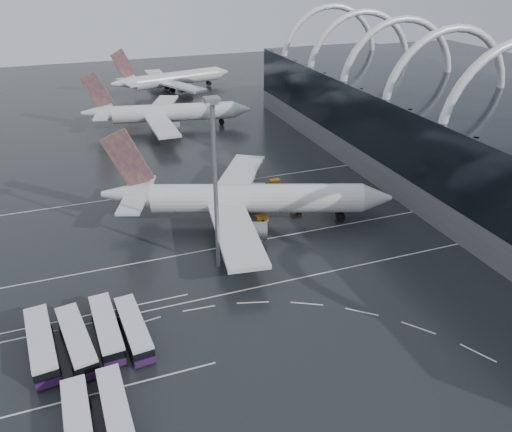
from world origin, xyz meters
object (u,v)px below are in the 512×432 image
object	(u,v)px
bus_row_near_c	(107,329)
bus_row_far_b	(116,412)
bus_row_near_a	(42,344)
gse_cart_belly_c	(262,218)
gse_cart_belly_a	(296,210)
bus_row_near_d	(134,329)
gse_cart_belly_e	(275,182)
airliner_gate_b	(165,113)
floodlight_mast	(215,167)
gse_cart_belly_d	(319,189)
bus_row_near_b	(77,341)
gse_cart_belly_b	(310,187)
airliner_main	(243,199)
airliner_gate_c	(171,80)
bus_row_far_a	(79,426)

from	to	relation	value
bus_row_near_c	bus_row_far_b	bearing A→B (deg)	174.77
bus_row_near_a	gse_cart_belly_c	world-z (taller)	bus_row_near_a
gse_cart_belly_a	bus_row_near_d	bearing A→B (deg)	-143.38
bus_row_near_a	gse_cart_belly_e	world-z (taller)	bus_row_near_a
airliner_gate_b	floodlight_mast	xyz separation A→B (m)	(-6.67, -81.71, 13.98)
bus_row_near_c	gse_cart_belly_c	size ratio (longest dim) A/B	5.43
gse_cart_belly_a	gse_cart_belly_d	distance (m)	12.35
airliner_gate_b	bus_row_near_b	bearing A→B (deg)	-96.81
bus_row_far_b	gse_cart_belly_b	xyz separation A→B (m)	(48.68, 50.93, -1.09)
bus_row_near_b	bus_row_near_c	size ratio (longest dim) A/B	1.03
gse_cart_belly_c	gse_cart_belly_b	bearing A→B (deg)	33.83
airliner_main	gse_cart_belly_a	world-z (taller)	airliner_main
bus_row_far_b	gse_cart_belly_b	size ratio (longest dim) A/B	5.85
gse_cart_belly_c	airliner_main	bearing A→B (deg)	158.42
bus_row_far_b	gse_cart_belly_e	world-z (taller)	bus_row_far_b
airliner_main	gse_cart_belly_c	size ratio (longest dim) A/B	23.03
bus_row_near_a	bus_row_near_b	bearing A→B (deg)	-106.15
airliner_gate_c	gse_cart_belly_c	world-z (taller)	airliner_gate_c
airliner_main	gse_cart_belly_e	distance (m)	19.80
airliner_gate_c	gse_cart_belly_d	bearing A→B (deg)	-97.06
bus_row_near_b	bus_row_near_c	bearing A→B (deg)	-83.42
airliner_gate_b	bus_row_far_b	xyz separation A→B (m)	(-26.76, -109.16, -2.83)
floodlight_mast	gse_cart_belly_d	size ratio (longest dim) A/B	13.23
airliner_gate_b	gse_cart_belly_c	xyz separation A→B (m)	(6.17, -68.79, -3.84)
airliner_main	floodlight_mast	size ratio (longest dim) A/B	1.91
bus_row_near_c	gse_cart_belly_d	size ratio (longest dim) A/B	5.95
bus_row_near_a	bus_row_far_a	distance (m)	15.77
airliner_gate_b	airliner_main	bearing A→B (deg)	-76.87
airliner_gate_c	gse_cart_belly_d	size ratio (longest dim) A/B	22.48
airliner_gate_c	gse_cart_belly_a	world-z (taller)	airliner_gate_c
airliner_gate_c	gse_cart_belly_c	distance (m)	115.72
bus_row_near_a	gse_cart_belly_a	world-z (taller)	bus_row_near_a
bus_row_far_b	bus_row_far_a	bearing A→B (deg)	96.19
bus_row_near_d	bus_row_far_a	size ratio (longest dim) A/B	1.00
bus_row_near_c	bus_row_far_a	size ratio (longest dim) A/B	1.03
airliner_gate_c	bus_row_far_a	bearing A→B (deg)	-118.72
bus_row_far_a	gse_cart_belly_b	xyz separation A→B (m)	(52.77, 51.60, -1.13)
bus_row_near_c	gse_cart_belly_a	bearing A→B (deg)	-61.07
bus_row_near_a	gse_cart_belly_c	bearing A→B (deg)	-64.26
bus_row_far_b	gse_cart_belly_a	distance (m)	58.31
gse_cart_belly_a	gse_cart_belly_d	size ratio (longest dim) A/B	0.94
bus_row_near_c	floodlight_mast	distance (m)	28.74
bus_row_near_c	bus_row_near_d	bearing A→B (deg)	-112.88
airliner_gate_c	bus_row_near_c	xyz separation A→B (m)	(-37.86, -140.93, -2.72)
bus_row_near_b	gse_cart_belly_b	world-z (taller)	bus_row_near_b
airliner_gate_c	floodlight_mast	xyz separation A→B (m)	(-18.08, -128.46, 14.00)
bus_row_near_a	gse_cart_belly_a	size ratio (longest dim) A/B	6.67
bus_row_far_a	floodlight_mast	distance (m)	40.70
bus_row_near_d	floodlight_mast	size ratio (longest dim) A/B	0.43
bus_row_far_b	gse_cart_belly_d	bearing A→B (deg)	-48.64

